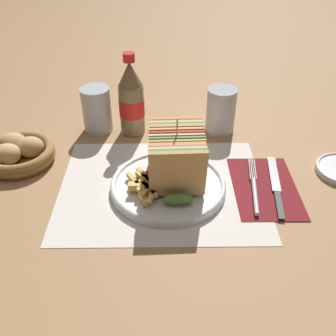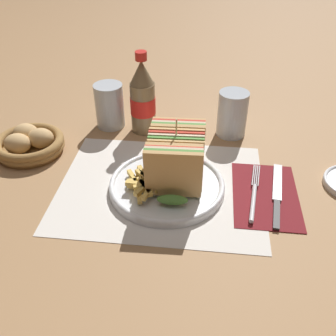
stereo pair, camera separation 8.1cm
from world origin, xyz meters
name	(u,v)px [view 2 (the right image)]	position (x,y,z in m)	size (l,w,h in m)	color
ground_plane	(179,198)	(0.00, 0.00, 0.00)	(4.00, 4.00, 0.00)	#9E754C
placemat	(161,186)	(-0.04, 0.03, 0.00)	(0.43, 0.34, 0.00)	silver
plate_main	(167,185)	(-0.03, 0.03, 0.01)	(0.24, 0.24, 0.02)	white
club_sandwich	(176,158)	(-0.01, 0.04, 0.07)	(0.11, 0.18, 0.14)	tan
fries_pile	(145,184)	(-0.07, 0.00, 0.03)	(0.10, 0.11, 0.02)	#E0B756
ketchup_blob	(149,174)	(-0.07, 0.04, 0.03)	(0.03, 0.03, 0.01)	maroon
napkin	(265,194)	(0.17, 0.03, 0.00)	(0.13, 0.21, 0.00)	maroon
fork	(254,197)	(0.15, 0.01, 0.01)	(0.03, 0.18, 0.01)	silver
knife	(277,195)	(0.20, 0.03, 0.01)	(0.04, 0.21, 0.00)	black
coke_bottle_near	(143,98)	(-0.12, 0.26, 0.09)	(0.06, 0.06, 0.21)	#7A6647
glass_near	(232,114)	(0.11, 0.27, 0.06)	(0.07, 0.07, 0.11)	silver
glass_far	(110,108)	(-0.20, 0.28, 0.05)	(0.07, 0.07, 0.11)	silver
bread_basket	(29,143)	(-0.37, 0.13, 0.02)	(0.16, 0.16, 0.06)	olive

